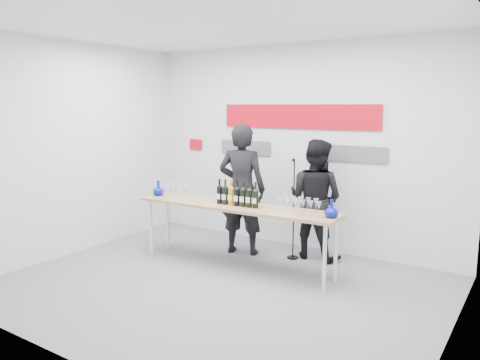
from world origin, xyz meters
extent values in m
plane|color=slate|center=(0.00, 0.00, 0.00)|extent=(5.00, 5.00, 0.00)
cube|color=silver|center=(0.00, 2.00, 1.50)|extent=(5.00, 0.04, 3.00)
cube|color=#BC0817|center=(0.00, 1.97, 1.95)|extent=(2.50, 0.02, 0.35)
cube|color=#59595E|center=(-0.90, 1.97, 1.45)|extent=(0.90, 0.02, 0.22)
cube|color=#59595E|center=(0.90, 1.97, 1.45)|extent=(0.90, 0.02, 0.22)
cube|color=#BC0817|center=(-1.90, 1.97, 1.45)|extent=(0.25, 0.02, 0.18)
cube|color=tan|center=(-0.20, 0.67, 0.82)|extent=(2.80, 0.67, 0.04)
cylinder|color=silver|center=(-1.49, 0.43, 0.40)|extent=(0.05, 0.05, 0.80)
cylinder|color=silver|center=(1.10, 0.54, 0.40)|extent=(0.05, 0.05, 0.80)
cylinder|color=silver|center=(-1.51, 0.80, 0.40)|extent=(0.05, 0.05, 0.80)
cylinder|color=silver|center=(1.09, 0.91, 0.40)|extent=(0.05, 0.05, 0.80)
imported|color=black|center=(-0.47, 1.22, 0.93)|extent=(0.78, 0.62, 1.87)
imported|color=black|center=(0.49, 1.61, 0.83)|extent=(0.85, 0.69, 1.66)
cylinder|color=black|center=(0.26, 1.40, 0.01)|extent=(0.16, 0.16, 0.02)
cylinder|color=black|center=(0.26, 1.40, 0.68)|extent=(0.02, 0.02, 1.36)
sphere|color=black|center=(0.26, 1.37, 1.38)|extent=(0.05, 0.05, 0.05)
camera|label=1|loc=(3.11, -4.24, 2.12)|focal=35.00mm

